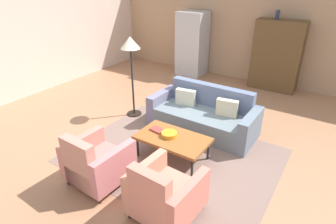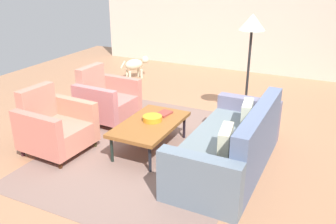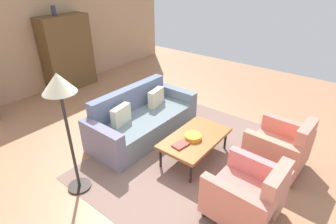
{
  "view_description": "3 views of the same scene",
  "coord_description": "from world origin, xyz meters",
  "px_view_note": "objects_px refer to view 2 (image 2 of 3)",
  "views": [
    {
      "loc": [
        2.28,
        -3.81,
        2.88
      ],
      "look_at": [
        -0.12,
        -0.12,
        0.67
      ],
      "focal_mm": 30.13,
      "sensor_mm": 36.0,
      "label": 1
    },
    {
      "loc": [
        4.12,
        1.76,
        2.38
      ],
      "look_at": [
        0.4,
        -0.04,
        0.71
      ],
      "focal_mm": 38.7,
      "sensor_mm": 36.0,
      "label": 2
    },
    {
      "loc": [
        -2.88,
        -2.26,
        2.76
      ],
      "look_at": [
        0.08,
        0.06,
        0.73
      ],
      "focal_mm": 28.52,
      "sensor_mm": 36.0,
      "label": 3
    }
  ],
  "objects_px": {
    "armchair_left": "(105,100)",
    "fruit_bowl": "(152,118)",
    "dog": "(136,65)",
    "coffee_table": "(150,125)",
    "floor_lamp": "(252,32)",
    "armchair_right": "(54,127)",
    "couch": "(234,148)",
    "book_stack": "(164,113)"
  },
  "relations": [
    {
      "from": "coffee_table",
      "to": "fruit_bowl",
      "type": "relative_size",
      "value": 4.5
    },
    {
      "from": "coffee_table",
      "to": "armchair_right",
      "type": "distance_m",
      "value": 1.31
    },
    {
      "from": "armchair_left",
      "to": "dog",
      "type": "distance_m",
      "value": 2.42
    },
    {
      "from": "coffee_table",
      "to": "armchair_right",
      "type": "height_order",
      "value": "armchair_right"
    },
    {
      "from": "floor_lamp",
      "to": "dog",
      "type": "height_order",
      "value": "floor_lamp"
    },
    {
      "from": "couch",
      "to": "coffee_table",
      "type": "xyz_separation_m",
      "value": [
        -0.0,
        -1.19,
        0.08
      ]
    },
    {
      "from": "couch",
      "to": "coffee_table",
      "type": "bearing_deg",
      "value": 90.63
    },
    {
      "from": "couch",
      "to": "fruit_bowl",
      "type": "distance_m",
      "value": 1.2
    },
    {
      "from": "armchair_left",
      "to": "book_stack",
      "type": "distance_m",
      "value": 1.24
    },
    {
      "from": "armchair_right",
      "to": "floor_lamp",
      "type": "distance_m",
      "value": 3.21
    },
    {
      "from": "dog",
      "to": "couch",
      "type": "bearing_deg",
      "value": -101.03
    },
    {
      "from": "couch",
      "to": "armchair_right",
      "type": "xyz_separation_m",
      "value": [
        0.6,
        -2.35,
        0.06
      ]
    },
    {
      "from": "coffee_table",
      "to": "book_stack",
      "type": "xyz_separation_m",
      "value": [
        -0.34,
        0.04,
        0.05
      ]
    },
    {
      "from": "fruit_bowl",
      "to": "couch",
      "type": "bearing_deg",
      "value": 86.72
    },
    {
      "from": "couch",
      "to": "armchair_right",
      "type": "distance_m",
      "value": 2.43
    },
    {
      "from": "fruit_bowl",
      "to": "dog",
      "type": "distance_m",
      "value": 3.44
    },
    {
      "from": "fruit_bowl",
      "to": "dog",
      "type": "bearing_deg",
      "value": -145.57
    },
    {
      "from": "couch",
      "to": "coffee_table",
      "type": "distance_m",
      "value": 1.19
    },
    {
      "from": "armchair_left",
      "to": "couch",
      "type": "bearing_deg",
      "value": 77.83
    },
    {
      "from": "couch",
      "to": "floor_lamp",
      "type": "distance_m",
      "value": 1.98
    },
    {
      "from": "couch",
      "to": "book_stack",
      "type": "distance_m",
      "value": 1.2
    },
    {
      "from": "armchair_left",
      "to": "armchair_right",
      "type": "relative_size",
      "value": 1.0
    },
    {
      "from": "coffee_table",
      "to": "floor_lamp",
      "type": "xyz_separation_m",
      "value": [
        -1.59,
        0.91,
        1.08
      ]
    },
    {
      "from": "fruit_bowl",
      "to": "book_stack",
      "type": "height_order",
      "value": "fruit_bowl"
    },
    {
      "from": "couch",
      "to": "armchair_right",
      "type": "bearing_deg",
      "value": 104.88
    },
    {
      "from": "couch",
      "to": "book_stack",
      "type": "bearing_deg",
      "value": 74.04
    },
    {
      "from": "armchair_left",
      "to": "fruit_bowl",
      "type": "distance_m",
      "value": 1.29
    },
    {
      "from": "couch",
      "to": "armchair_left",
      "type": "bearing_deg",
      "value": 76.29
    },
    {
      "from": "armchair_left",
      "to": "dog",
      "type": "height_order",
      "value": "armchair_left"
    },
    {
      "from": "book_stack",
      "to": "dog",
      "type": "height_order",
      "value": "dog"
    },
    {
      "from": "couch",
      "to": "fruit_bowl",
      "type": "bearing_deg",
      "value": 87.4
    },
    {
      "from": "armchair_left",
      "to": "dog",
      "type": "bearing_deg",
      "value": -159.13
    },
    {
      "from": "armchair_right",
      "to": "coffee_table",
      "type": "bearing_deg",
      "value": 120.1
    },
    {
      "from": "fruit_bowl",
      "to": "floor_lamp",
      "type": "xyz_separation_m",
      "value": [
        -1.52,
        0.91,
        1.01
      ]
    },
    {
      "from": "fruit_bowl",
      "to": "book_stack",
      "type": "relative_size",
      "value": 1.03
    },
    {
      "from": "coffee_table",
      "to": "fruit_bowl",
      "type": "xyz_separation_m",
      "value": [
        -0.07,
        -0.0,
        0.07
      ]
    },
    {
      "from": "coffee_table",
      "to": "book_stack",
      "type": "distance_m",
      "value": 0.35
    },
    {
      "from": "armchair_left",
      "to": "coffee_table",
      "type": "bearing_deg",
      "value": 64.9
    },
    {
      "from": "coffee_table",
      "to": "armchair_left",
      "type": "xyz_separation_m",
      "value": [
        -0.6,
        -1.17,
        -0.02
      ]
    },
    {
      "from": "floor_lamp",
      "to": "armchair_left",
      "type": "bearing_deg",
      "value": -64.7
    },
    {
      "from": "couch",
      "to": "armchair_left",
      "type": "height_order",
      "value": "armchair_left"
    },
    {
      "from": "armchair_left",
      "to": "fruit_bowl",
      "type": "height_order",
      "value": "armchair_left"
    }
  ]
}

